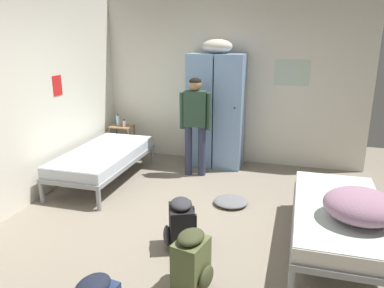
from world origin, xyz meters
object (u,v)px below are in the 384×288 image
bed_right (338,216)px  water_bottle (118,120)px  backpack_black (180,225)px  person_traveler (195,118)px  lotion_bottle (124,123)px  locker_bank (216,108)px  shelf_unit (122,138)px  bed_left_rear (103,157)px  bedding_heap (361,206)px  clothes_pile_grey (231,201)px  backpack_olive (192,262)px

bed_right → water_bottle: size_ratio=8.99×
backpack_black → person_traveler: bearing=101.4°
lotion_bottle → backpack_black: (1.85, -2.56, -0.37)m
water_bottle → locker_bank: bearing=0.7°
shelf_unit → bed_left_rear: bearing=-77.7°
person_traveler → shelf_unit: bearing=160.9°
bed_right → bedding_heap: size_ratio=2.82×
water_bottle → clothes_pile_grey: size_ratio=0.47×
shelf_unit → bedding_heap: (3.63, -2.44, 0.29)m
shelf_unit → backpack_olive: 3.88m
clothes_pile_grey → backpack_olive: bearing=-90.8°
bedding_heap → bed_left_rear: bearing=159.1°
bed_left_rear → backpack_olive: backpack_olive is taller
shelf_unit → backpack_black: size_ratio=1.04×
backpack_olive → lotion_bottle: bearing=124.3°
backpack_black → clothes_pile_grey: size_ratio=1.23×
shelf_unit → bed_left_rear: shelf_unit is taller
backpack_olive → clothes_pile_grey: backpack_olive is taller
bed_left_rear → lotion_bottle: (-0.18, 1.11, 0.25)m
clothes_pile_grey → locker_bank: bearing=110.1°
bed_left_rear → bedding_heap: (3.38, -1.29, 0.25)m
bed_left_rear → backpack_black: backpack_black is taller
person_traveler → lotion_bottle: person_traveler is taller
lotion_bottle → shelf_unit: bearing=150.3°
locker_bank → person_traveler: size_ratio=1.35×
bedding_heap → backpack_olive: (-1.41, -0.75, -0.37)m
backpack_olive → locker_bank: bearing=99.1°
lotion_bottle → clothes_pile_grey: size_ratio=0.31×
backpack_black → bedding_heap: bearing=5.3°
locker_bank → bed_left_rear: locker_bank is taller
person_traveler → locker_bank: bearing=70.4°
bed_left_rear → bed_right: same height
shelf_unit → person_traveler: size_ratio=0.37×
bed_right → lotion_bottle: lotion_bottle is taller
bedding_heap → backpack_black: size_ratio=1.23×
bed_right → bedding_heap: (0.15, -0.26, 0.25)m
backpack_olive → shelf_unit: bearing=124.8°
bed_right → water_bottle: (-3.56, 2.19, 0.28)m
water_bottle → backpack_black: bearing=-52.6°
bedding_heap → backpack_olive: bearing=-152.1°
backpack_black → water_bottle: bearing=127.4°
lotion_bottle → backpack_black: 3.18m
person_traveler → lotion_bottle: size_ratio=11.15×
bed_left_rear → backpack_olive: (1.97, -2.04, -0.12)m
shelf_unit → bedding_heap: bedding_heap is taller
bed_right → person_traveler: bearing=140.1°
locker_bank → backpack_olive: size_ratio=3.76×
bed_left_rear → lotion_bottle: lotion_bottle is taller
backpack_black → lotion_bottle: bearing=125.9°
bedding_heap → water_bottle: water_bottle is taller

